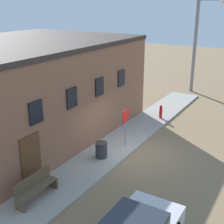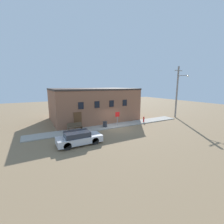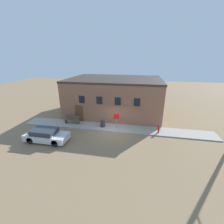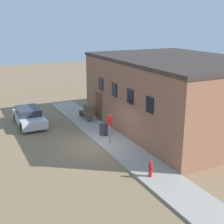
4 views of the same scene
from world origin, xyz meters
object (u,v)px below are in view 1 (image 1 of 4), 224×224
(stop_sign, at_px, (126,121))
(utility_pole, at_px, (197,34))
(bench, at_px, (36,187))
(trash_bin, at_px, (101,150))
(fire_hydrant, at_px, (161,112))

(stop_sign, relative_size, utility_pole, 0.22)
(bench, bearing_deg, utility_pole, -1.24)
(trash_bin, bearing_deg, utility_pole, -0.23)
(fire_hydrant, bearing_deg, stop_sign, -179.99)
(bench, distance_m, utility_pole, 18.24)
(utility_pole, bearing_deg, fire_hydrant, -177.73)
(trash_bin, bearing_deg, fire_hydrant, -3.20)
(stop_sign, height_order, trash_bin, stop_sign)
(fire_hydrant, distance_m, stop_sign, 4.71)
(bench, height_order, trash_bin, bench)
(stop_sign, height_order, utility_pole, utility_pole)
(trash_bin, xyz_separation_m, utility_pole, (13.83, -0.06, 4.15))
(fire_hydrant, distance_m, utility_pole, 8.56)
(utility_pole, bearing_deg, bench, 178.76)
(trash_bin, distance_m, utility_pole, 14.44)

